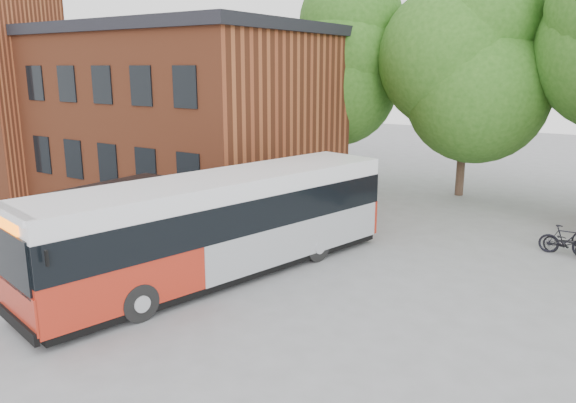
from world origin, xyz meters
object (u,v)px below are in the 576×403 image
Objects in this scene: city_bus at (222,226)px; bicycle_0 at (567,244)px; bus_shelter at (109,235)px; bicycle_1 at (566,240)px.

bicycle_0 is at bearing 54.71° from city_bus.
city_bus is at bearing 152.60° from bicycle_0.
bus_shelter is 0.55× the size of city_bus.
bicycle_1 is (11.61, 10.46, -0.91)m from bus_shelter.
bus_shelter reaches higher than bicycle_1.
city_bus reaches higher than bicycle_0.
city_bus reaches higher than bus_shelter.
city_bus is at bearing 130.02° from bicycle_1.
bicycle_0 is 1.00× the size of bicycle_1.
city_bus is at bearing 38.99° from bus_shelter.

